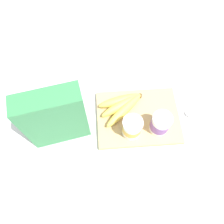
{
  "coord_description": "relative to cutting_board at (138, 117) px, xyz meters",
  "views": [
    {
      "loc": [
        0.13,
        0.35,
        0.77
      ],
      "look_at": [
        0.1,
        0.0,
        0.07
      ],
      "focal_mm": 34.97,
      "sensor_mm": 36.0,
      "label": 1
    }
  ],
  "objects": [
    {
      "name": "spoon",
      "position": [
        -0.23,
        0.01,
        -0.0
      ],
      "size": [
        0.12,
        0.08,
        0.01
      ],
      "color": "silver",
      "rests_on": "ground_plane"
    },
    {
      "name": "ground_plane",
      "position": [
        0.0,
        0.0,
        -0.01
      ],
      "size": [
        2.4,
        2.4,
        0.0
      ],
      "primitive_type": "plane",
      "color": "silver"
    },
    {
      "name": "yogurt_cup_front",
      "position": [
        -0.07,
        0.06,
        0.05
      ],
      "size": [
        0.07,
        0.07,
        0.09
      ],
      "color": "white",
      "rests_on": "cutting_board"
    },
    {
      "name": "banana_bunch",
      "position": [
        0.06,
        -0.04,
        0.03
      ],
      "size": [
        0.18,
        0.16,
        0.04
      ],
      "color": "#EDCA51",
      "rests_on": "cutting_board"
    },
    {
      "name": "cereal_box",
      "position": [
        0.29,
        0.04,
        0.12
      ],
      "size": [
        0.21,
        0.11,
        0.26
      ],
      "primitive_type": "cube",
      "rotation": [
        0.0,
        0.0,
        0.19
      ],
      "color": "#38844C",
      "rests_on": "ground_plane"
    },
    {
      "name": "yogurt_cup_back",
      "position": [
        0.03,
        0.06,
        0.05
      ],
      "size": [
        0.07,
        0.07,
        0.09
      ],
      "color": "white",
      "rests_on": "cutting_board"
    },
    {
      "name": "cutting_board",
      "position": [
        0.0,
        0.0,
        0.0
      ],
      "size": [
        0.31,
        0.24,
        0.02
      ],
      "primitive_type": "cube",
      "color": "tan",
      "rests_on": "ground_plane"
    }
  ]
}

